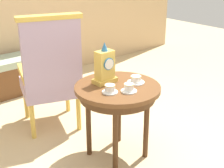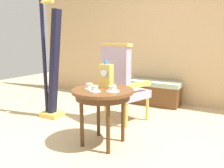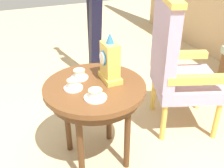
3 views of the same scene
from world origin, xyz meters
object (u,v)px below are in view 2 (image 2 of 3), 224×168
(teacup_center, at_px, (113,89))
(armchair, at_px, (121,82))
(teacup_right, at_px, (95,89))
(harp, at_px, (51,70))
(side_table, at_px, (103,96))
(mantel_clock, at_px, (106,76))
(window_bench, at_px, (152,92))
(teacup_left, at_px, (89,87))

(teacup_center, height_order, armchair, armchair)
(teacup_right, relative_size, harp, 0.07)
(teacup_center, bearing_deg, side_table, 162.57)
(mantel_clock, distance_m, window_bench, 1.84)
(teacup_right, relative_size, teacup_center, 0.88)
(side_table, xyz_separation_m, window_bench, (-0.08, 1.87, -0.34))
(mantel_clock, bearing_deg, teacup_left, -119.52)
(side_table, relative_size, armchair, 0.60)
(teacup_right, xyz_separation_m, armchair, (-0.14, 0.90, -0.08))
(side_table, height_order, mantel_clock, mantel_clock)
(teacup_right, height_order, teacup_center, teacup_right)
(mantel_clock, relative_size, armchair, 0.29)
(side_table, bearing_deg, harp, 160.62)
(window_bench, bearing_deg, harp, -126.32)
(teacup_right, bearing_deg, teacup_center, 29.28)
(mantel_clock, bearing_deg, teacup_center, -42.97)
(armchair, bearing_deg, side_table, -78.46)
(teacup_center, distance_m, mantel_clock, 0.27)
(teacup_right, distance_m, harp, 1.28)
(side_table, distance_m, window_bench, 1.91)
(teacup_right, height_order, window_bench, teacup_right)
(mantel_clock, xyz_separation_m, armchair, (-0.13, 0.64, -0.19))
(side_table, bearing_deg, teacup_right, -94.11)
(side_table, relative_size, teacup_right, 5.55)
(harp, xyz_separation_m, window_bench, (1.08, 1.47, -0.52))
(teacup_right, bearing_deg, armchair, 99.14)
(side_table, bearing_deg, teacup_left, -154.70)
(teacup_left, height_order, mantel_clock, mantel_clock)
(side_table, height_order, teacup_center, teacup_center)
(teacup_right, bearing_deg, mantel_clock, 93.86)
(teacup_center, relative_size, window_bench, 0.13)
(side_table, distance_m, armchair, 0.78)
(teacup_center, height_order, harp, harp)
(teacup_left, xyz_separation_m, window_bench, (0.05, 1.94, -0.45))
(armchair, bearing_deg, harp, -160.69)
(teacup_center, relative_size, harp, 0.08)
(side_table, height_order, teacup_left, teacup_left)
(side_table, xyz_separation_m, teacup_left, (-0.13, -0.06, 0.11))
(teacup_center, height_order, mantel_clock, mantel_clock)
(mantel_clock, bearing_deg, armchair, 101.27)
(mantel_clock, relative_size, harp, 0.18)
(side_table, bearing_deg, mantel_clock, 102.91)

